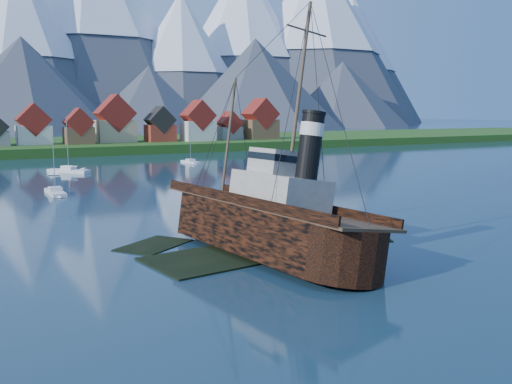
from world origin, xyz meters
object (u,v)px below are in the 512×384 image
tugboat_wreck (254,219)px  sailboat_f (55,193)px  sailboat_e (191,162)px  sailboat_c (69,171)px

tugboat_wreck → sailboat_f: size_ratio=3.14×
tugboat_wreck → sailboat_e: tugboat_wreck is taller
sailboat_c → sailboat_e: size_ratio=1.35×
sailboat_c → sailboat_f: sailboat_c is taller
sailboat_c → sailboat_e: bearing=-27.9°
sailboat_c → sailboat_e: 35.50m
tugboat_wreck → sailboat_c: 86.60m
tugboat_wreck → sailboat_f: (-11.57, 51.90, -3.08)m
tugboat_wreck → sailboat_e: 100.69m
sailboat_e → tugboat_wreck: bearing=-112.3°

